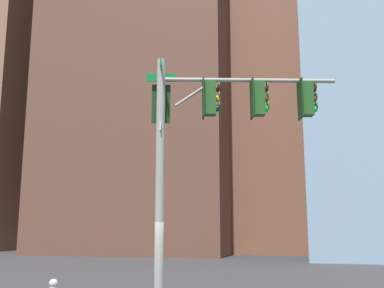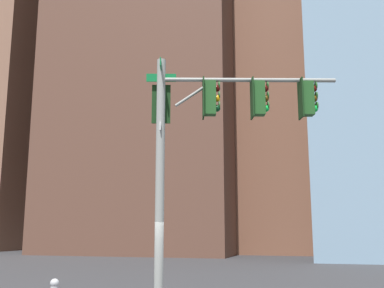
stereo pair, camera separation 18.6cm
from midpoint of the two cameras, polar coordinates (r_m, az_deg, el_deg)
name	(u,v)px [view 1 (the left image)]	position (r m, az deg, el deg)	size (l,w,h in m)	color
signal_pole_assembly	(207,128)	(13.17, 1.51, 2.02)	(2.07, 5.33, 7.21)	gray
building_brick_nearside	(164,17)	(58.38, -3.61, 15.55)	(25.88, 18.71, 55.97)	brown
building_brick_midblock	(298,88)	(55.48, 12.95, 6.79)	(22.08, 14.78, 37.19)	brown
building_brick_farside	(2,91)	(68.45, -22.64, 6.16)	(21.54, 16.83, 42.08)	#845B47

